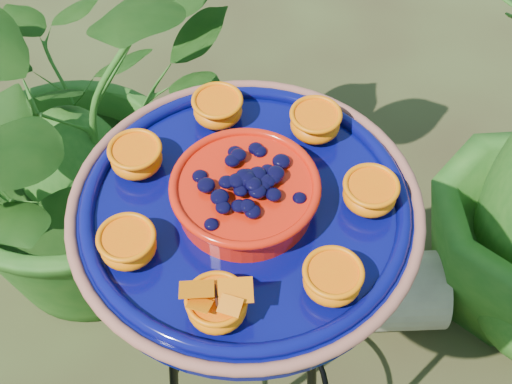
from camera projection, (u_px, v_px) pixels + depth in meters
tripod_stand at (248, 338)px, 1.28m from camera, size 0.36×0.37×0.91m
feeder_dish at (245, 207)px, 0.96m from camera, size 0.51×0.51×0.11m
driftwood_log at (324, 294)px, 1.85m from camera, size 0.63×0.26×0.21m
shrub_back_left at (63, 128)px, 1.66m from camera, size 1.15×1.18×1.00m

